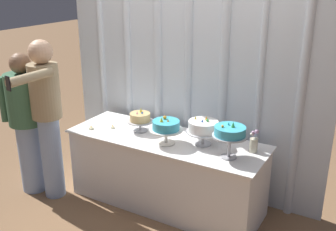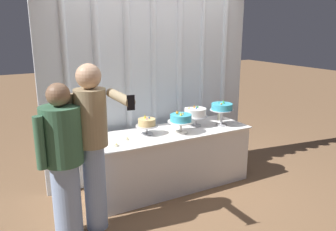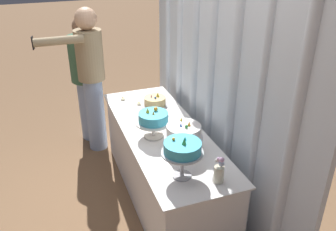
% 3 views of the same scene
% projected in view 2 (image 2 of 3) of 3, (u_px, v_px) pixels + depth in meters
% --- Properties ---
extents(ground_plane, '(24.00, 24.00, 0.00)m').
position_uv_depth(ground_plane, '(175.00, 188.00, 4.23)').
color(ground_plane, '#846042').
extents(draped_curtain, '(2.88, 0.19, 2.79)m').
position_uv_depth(draped_curtain, '(153.00, 60.00, 4.31)').
color(draped_curtain, silver).
rests_on(draped_curtain, ground_plane).
extents(cake_table, '(1.98, 0.69, 0.72)m').
position_uv_depth(cake_table, '(172.00, 159.00, 4.22)').
color(cake_table, white).
rests_on(cake_table, ground_plane).
extents(cake_display_leftmost, '(0.27, 0.27, 0.24)m').
position_uv_depth(cake_display_leftmost, '(147.00, 123.00, 3.97)').
color(cake_display_leftmost, '#B2B2B7').
rests_on(cake_display_leftmost, cake_table).
extents(cake_display_midleft, '(0.32, 0.32, 0.27)m').
position_uv_depth(cake_display_midleft, '(181.00, 119.00, 4.02)').
color(cake_display_midleft, silver).
rests_on(cake_display_midleft, cake_table).
extents(cake_display_midright, '(0.31, 0.31, 0.27)m').
position_uv_depth(cake_display_midright, '(195.00, 113.00, 4.30)').
color(cake_display_midright, silver).
rests_on(cake_display_midright, cake_table).
extents(cake_display_rightmost, '(0.30, 0.30, 0.34)m').
position_uv_depth(cake_display_rightmost, '(222.00, 108.00, 4.31)').
color(cake_display_rightmost, '#B2B2B7').
rests_on(cake_display_rightmost, cake_table).
extents(flower_vase, '(0.07, 0.07, 0.22)m').
position_uv_depth(flower_vase, '(220.00, 113.00, 4.60)').
color(flower_vase, beige).
rests_on(flower_vase, cake_table).
extents(tealight_far_left, '(0.05, 0.05, 0.03)m').
position_uv_depth(tealight_far_left, '(116.00, 145.00, 3.61)').
color(tealight_far_left, beige).
rests_on(tealight_far_left, cake_table).
extents(tealight_near_left, '(0.04, 0.04, 0.04)m').
position_uv_depth(tealight_near_left, '(127.00, 139.00, 3.80)').
color(tealight_near_left, beige).
rests_on(tealight_near_left, cake_table).
extents(guest_man_dark_suit, '(0.49, 0.49, 1.50)m').
position_uv_depth(guest_man_dark_suit, '(64.00, 158.00, 3.07)').
color(guest_man_dark_suit, '#93ADD6').
rests_on(guest_man_dark_suit, ground_plane).
extents(guest_girl_blue_dress, '(0.44, 0.74, 1.65)m').
position_uv_depth(guest_girl_blue_dress, '(93.00, 140.00, 3.18)').
color(guest_girl_blue_dress, '#93ADD6').
rests_on(guest_girl_blue_dress, ground_plane).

